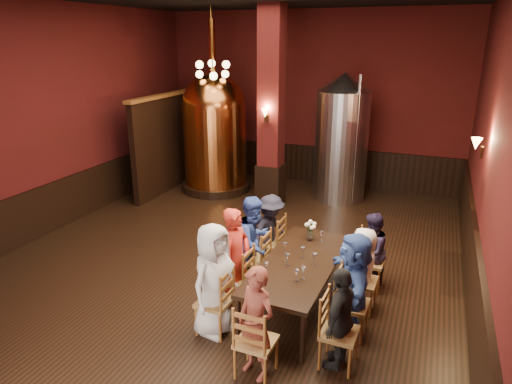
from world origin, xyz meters
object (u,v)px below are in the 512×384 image
at_px(person_0, 214,280).
at_px(steel_vessel, 342,138).
at_px(rose_vase, 310,227).
at_px(person_2, 254,242).
at_px(copper_kettle, 215,131).
at_px(person_1, 236,259).
at_px(dining_table, 299,266).

bearing_deg(person_0, steel_vessel, 9.30).
distance_m(steel_vessel, rose_vase, 4.33).
height_order(person_2, copper_kettle, copper_kettle).
distance_m(person_2, steel_vessel, 4.76).
xyz_separation_m(person_1, copper_kettle, (-2.77, 4.86, 0.77)).
distance_m(dining_table, rose_vase, 0.83).
height_order(person_2, rose_vase, person_2).
xyz_separation_m(person_0, person_1, (0.02, 0.67, -0.01)).
bearing_deg(person_2, rose_vase, -44.45).
relative_size(person_0, person_1, 1.01).
bearing_deg(person_0, rose_vase, -12.06).
relative_size(person_0, rose_vase, 4.75).
height_order(person_2, steel_vessel, steel_vessel).
bearing_deg(copper_kettle, person_1, -60.33).
bearing_deg(person_1, person_0, -172.27).
xyz_separation_m(dining_table, person_1, (-0.86, -0.30, 0.09)).
bearing_deg(person_2, steel_vessel, 12.92).
bearing_deg(copper_kettle, person_2, -56.42).
xyz_separation_m(copper_kettle, rose_vase, (3.57, -3.78, -0.58)).
height_order(person_1, person_2, person_1).
xyz_separation_m(person_2, rose_vase, (0.78, 0.42, 0.21)).
relative_size(person_2, rose_vase, 4.57).
relative_size(copper_kettle, rose_vase, 12.80).
xyz_separation_m(dining_table, person_2, (-0.84, 0.36, 0.07)).
bearing_deg(person_2, dining_table, -95.76).
relative_size(dining_table, steel_vessel, 0.80).
xyz_separation_m(dining_table, copper_kettle, (-3.63, 4.56, 0.85)).
relative_size(steel_vessel, rose_vase, 9.24).
relative_size(dining_table, person_1, 1.57).
height_order(copper_kettle, rose_vase, copper_kettle).
height_order(person_0, person_1, person_0).
height_order(dining_table, steel_vessel, steel_vessel).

